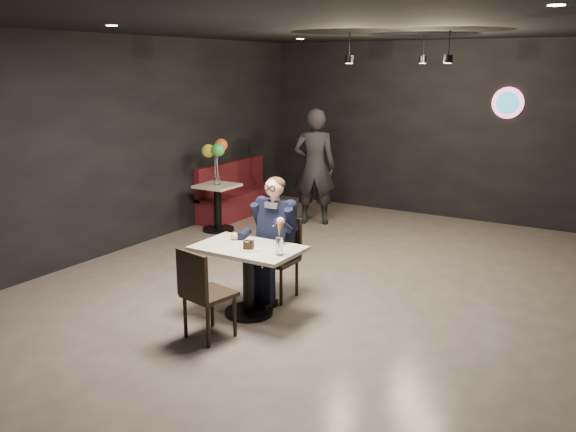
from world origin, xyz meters
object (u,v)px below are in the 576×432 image
Objects in this scene: chair_far at (276,259)px; chair_near at (209,292)px; main_table at (248,281)px; seated_man at (276,237)px; sundae_glass at (279,246)px; booth_bench at (239,189)px; side_table at (218,208)px; passerby at (314,167)px; balloon_vase at (217,180)px.

chair_far is 1.21m from chair_near.
seated_man is at bearing 90.00° from main_table.
sundae_glass is at bearing -55.09° from chair_far.
booth_bench is at bearing 131.72° from seated_man.
side_table is (-2.36, 1.98, -0.10)m from chair_far.
passerby is at bearing 117.39° from chair_near.
balloon_vase is at bearing 139.96° from seated_man.
chair_far is 0.26m from seated_man.
balloon_vase is (-2.36, 1.98, 0.10)m from seated_man.
chair_near is 0.82m from sundae_glass.
side_table is at bearing -73.30° from booth_bench.
booth_bench is (-2.66, 4.19, 0.01)m from chair_near.
seated_man is at bearing -40.04° from side_table.
side_table is 4.96× the size of balloon_vase.
chair_near reaches higher than main_table.
sundae_glass is (0.43, -0.61, 0.12)m from seated_man.
seated_man is at bearing 85.42° from passerby.
side_table is (-2.36, 2.53, -0.01)m from main_table.
chair_far reaches higher than main_table.
chair_far is at bearing 90.00° from seated_man.
main_table is 0.63m from sundae_glass.
booth_bench is 12.84× the size of balloon_vase.
sundae_glass is at bearing -8.08° from main_table.
passerby reaches higher than chair_far.
chair_near is 0.49× the size of booth_bench.
balloon_vase is at bearing -73.30° from booth_bench.
main_table is 0.57× the size of passerby.
booth_bench reaches higher than chair_near.
balloon_vase is at bearing 21.63° from passerby.
side_table is (0.30, -1.00, -0.11)m from booth_bench.
chair_far is 1.00× the size of chair_near.
chair_far is 1.27× the size of side_table.
booth_bench is (-3.09, 3.59, -0.37)m from sundae_glass.
seated_man is 0.75× the size of passerby.
seated_man is at bearing 101.24° from chair_near.
main_table is 3.46m from side_table.
sundae_glass is 0.09× the size of booth_bench.
balloon_vase is at bearing 139.96° from chair_far.
sundae_glass reaches higher than balloon_vase.
balloon_vase is at bearing 0.00° from side_table.
chair_near is 1.27× the size of side_table.
side_table is at bearing 137.05° from sundae_glass.
main_table is 3.99m from passerby.
passerby is at bearing 108.80° from main_table.
sundae_glass is at bearing -55.09° from seated_man.
chair_far is (0.00, 0.55, 0.09)m from main_table.
main_table reaches higher than side_table.
chair_far reaches higher than side_table.
booth_bench is at bearing 106.70° from side_table.
side_table is at bearing 21.63° from passerby.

